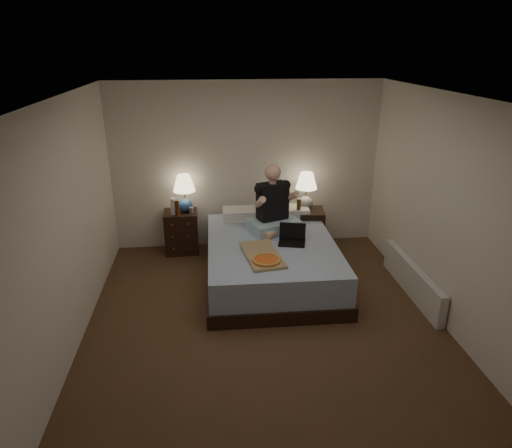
{
  "coord_description": "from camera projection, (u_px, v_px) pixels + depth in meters",
  "views": [
    {
      "loc": [
        -0.58,
        -4.4,
        2.97
      ],
      "look_at": [
        0.0,
        0.9,
        0.85
      ],
      "focal_mm": 32.0,
      "sensor_mm": 36.0,
      "label": 1
    }
  ],
  "objects": [
    {
      "name": "wall_right",
      "position": [
        447.0,
        213.0,
        4.96
      ],
      "size": [
        0.0,
        4.5,
        2.5
      ],
      "primitive_type": "cube",
      "rotation": [
        1.57,
        0.0,
        -1.57
      ],
      "color": "silver",
      "rests_on": "ground"
    },
    {
      "name": "wall_left",
      "position": [
        67.0,
        228.0,
        4.56
      ],
      "size": [
        0.0,
        4.5,
        2.5
      ],
      "primitive_type": "cube",
      "rotation": [
        1.57,
        0.0,
        1.57
      ],
      "color": "silver",
      "rests_on": "ground"
    },
    {
      "name": "person",
      "position": [
        274.0,
        199.0,
        6.15
      ],
      "size": [
        0.8,
        0.71,
        0.93
      ],
      "primitive_type": null,
      "rotation": [
        0.0,
        0.0,
        0.35
      ],
      "color": "black",
      "rests_on": "bed"
    },
    {
      "name": "bed",
      "position": [
        271.0,
        261.0,
        6.07
      ],
      "size": [
        1.68,
        2.22,
        0.55
      ],
      "primitive_type": "cube",
      "rotation": [
        0.0,
        0.0,
        -0.01
      ],
      "color": "#5F80BE",
      "rests_on": "floor"
    },
    {
      "name": "soda_can",
      "position": [
        191.0,
        211.0,
        6.68
      ],
      "size": [
        0.07,
        0.07,
        0.1
      ],
      "primitive_type": "cylinder",
      "color": "#A2A39E",
      "rests_on": "nightstand_left"
    },
    {
      "name": "wall_back",
      "position": [
        246.0,
        166.0,
        6.84
      ],
      "size": [
        4.0,
        0.0,
        2.5
      ],
      "primitive_type": "cube",
      "rotation": [
        1.57,
        0.0,
        0.0
      ],
      "color": "silver",
      "rests_on": "ground"
    },
    {
      "name": "laptop",
      "position": [
        292.0,
        235.0,
        5.86
      ],
      "size": [
        0.4,
        0.35,
        0.24
      ],
      "primitive_type": null,
      "rotation": [
        0.0,
        0.0,
        -0.24
      ],
      "color": "black",
      "rests_on": "bed"
    },
    {
      "name": "radiator",
      "position": [
        412.0,
        279.0,
        5.74
      ],
      "size": [
        0.1,
        1.6,
        0.4
      ],
      "primitive_type": "cube",
      "color": "silver",
      "rests_on": "floor"
    },
    {
      "name": "beer_bottle_right",
      "position": [
        299.0,
        206.0,
        6.65
      ],
      "size": [
        0.06,
        0.06,
        0.23
      ],
      "primitive_type": "cylinder",
      "color": "#5A310C",
      "rests_on": "nightstand_right"
    },
    {
      "name": "beer_bottle_left",
      "position": [
        177.0,
        208.0,
        6.59
      ],
      "size": [
        0.06,
        0.06,
        0.23
      ],
      "primitive_type": "cylinder",
      "color": "#55220C",
      "rests_on": "nightstand_left"
    },
    {
      "name": "ceiling",
      "position": [
        266.0,
        97.0,
        4.3
      ],
      "size": [
        4.0,
        4.5,
        0.0
      ],
      "primitive_type": "cube",
      "rotation": [
        3.14,
        0.0,
        0.0
      ],
      "color": "white",
      "rests_on": "ground"
    },
    {
      "name": "nightstand_right",
      "position": [
        307.0,
        230.0,
        6.95
      ],
      "size": [
        0.55,
        0.51,
        0.64
      ],
      "primitive_type": "cube",
      "rotation": [
        0.0,
        0.0,
        -0.13
      ],
      "color": "black",
      "rests_on": "floor"
    },
    {
      "name": "water_bottle",
      "position": [
        173.0,
        206.0,
        6.63
      ],
      "size": [
        0.07,
        0.07,
        0.25
      ],
      "primitive_type": "cylinder",
      "color": "white",
      "rests_on": "nightstand_left"
    },
    {
      "name": "lamp_right",
      "position": [
        306.0,
        191.0,
        6.8
      ],
      "size": [
        0.35,
        0.35,
        0.56
      ],
      "primitive_type": null,
      "rotation": [
        0.0,
        0.0,
        0.1
      ],
      "color": "gray",
      "rests_on": "nightstand_right"
    },
    {
      "name": "floor",
      "position": [
        265.0,
        322.0,
        5.22
      ],
      "size": [
        4.0,
        4.5,
        0.0
      ],
      "primitive_type": "cube",
      "color": "brown",
      "rests_on": "ground"
    },
    {
      "name": "pizza_box",
      "position": [
        267.0,
        261.0,
        5.36
      ],
      "size": [
        0.51,
        0.81,
        0.08
      ],
      "primitive_type": null,
      "rotation": [
        0.0,
        0.0,
        0.15
      ],
      "color": "tan",
      "rests_on": "bed"
    },
    {
      "name": "nightstand_left",
      "position": [
        182.0,
        231.0,
        6.9
      ],
      "size": [
        0.5,
        0.46,
        0.64
      ],
      "primitive_type": "cube",
      "rotation": [
        0.0,
        0.0,
        0.03
      ],
      "color": "black",
      "rests_on": "floor"
    },
    {
      "name": "wall_front",
      "position": [
        314.0,
        357.0,
        2.68
      ],
      "size": [
        4.0,
        0.0,
        2.5
      ],
      "primitive_type": "cube",
      "rotation": [
        -1.57,
        0.0,
        0.0
      ],
      "color": "silver",
      "rests_on": "ground"
    },
    {
      "name": "lamp_left",
      "position": [
        185.0,
        194.0,
        6.69
      ],
      "size": [
        0.41,
        0.41,
        0.56
      ],
      "primitive_type": null,
      "rotation": [
        0.0,
        0.0,
        0.32
      ],
      "color": "#275290",
      "rests_on": "nightstand_left"
    }
  ]
}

